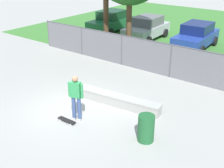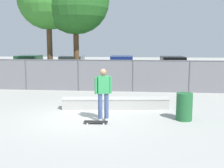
{
  "view_description": "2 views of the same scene",
  "coord_description": "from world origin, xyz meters",
  "px_view_note": "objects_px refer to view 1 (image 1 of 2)",
  "views": [
    {
      "loc": [
        7.72,
        -7.48,
        5.91
      ],
      "look_at": [
        1.24,
        1.04,
        1.13
      ],
      "focal_mm": 47.76,
      "sensor_mm": 36.0,
      "label": 1
    },
    {
      "loc": [
        1.95,
        -9.96,
        2.74
      ],
      "look_at": [
        0.79,
        1.39,
        1.03
      ],
      "focal_mm": 45.84,
      "sensor_mm": 36.0,
      "label": 2
    }
  ],
  "objects_px": {
    "concrete_ledge": "(112,99)",
    "skateboard": "(67,120)",
    "car_silver": "(147,28)",
    "car_blue": "(196,36)",
    "skateboarder": "(76,96)",
    "trash_bin": "(146,128)",
    "car_green": "(111,21)"
  },
  "relations": [
    {
      "from": "concrete_ledge",
      "to": "skateboard",
      "type": "xyz_separation_m",
      "value": [
        -0.46,
        -2.21,
        -0.16
      ]
    },
    {
      "from": "car_silver",
      "to": "trash_bin",
      "type": "distance_m",
      "value": 12.94
    },
    {
      "from": "concrete_ledge",
      "to": "car_blue",
      "type": "relative_size",
      "value": 1.03
    },
    {
      "from": "car_silver",
      "to": "car_blue",
      "type": "distance_m",
      "value": 3.74
    },
    {
      "from": "car_green",
      "to": "car_blue",
      "type": "height_order",
      "value": "same"
    },
    {
      "from": "skateboarder",
      "to": "skateboard",
      "type": "bearing_deg",
      "value": -120.38
    },
    {
      "from": "skateboard",
      "to": "car_silver",
      "type": "bearing_deg",
      "value": 107.32
    },
    {
      "from": "skateboard",
      "to": "car_blue",
      "type": "distance_m",
      "value": 11.95
    },
    {
      "from": "skateboard",
      "to": "trash_bin",
      "type": "xyz_separation_m",
      "value": [
        3.0,
        0.78,
        0.41
      ]
    },
    {
      "from": "skateboarder",
      "to": "car_blue",
      "type": "height_order",
      "value": "skateboarder"
    },
    {
      "from": "car_blue",
      "to": "trash_bin",
      "type": "relative_size",
      "value": 4.44
    },
    {
      "from": "car_silver",
      "to": "car_blue",
      "type": "xyz_separation_m",
      "value": [
        3.74,
        0.09,
        0.0
      ]
    },
    {
      "from": "car_green",
      "to": "car_silver",
      "type": "relative_size",
      "value": 1.0
    },
    {
      "from": "trash_bin",
      "to": "car_green",
      "type": "bearing_deg",
      "value": 131.97
    },
    {
      "from": "car_blue",
      "to": "car_green",
      "type": "bearing_deg",
      "value": 178.68
    },
    {
      "from": "skateboard",
      "to": "car_green",
      "type": "distance_m",
      "value": 14.08
    },
    {
      "from": "car_silver",
      "to": "car_blue",
      "type": "relative_size",
      "value": 1.0
    },
    {
      "from": "skateboard",
      "to": "car_blue",
      "type": "height_order",
      "value": "car_blue"
    },
    {
      "from": "concrete_ledge",
      "to": "skateboard",
      "type": "bearing_deg",
      "value": -101.85
    },
    {
      "from": "car_green",
      "to": "trash_bin",
      "type": "height_order",
      "value": "car_green"
    },
    {
      "from": "car_blue",
      "to": "skateboard",
      "type": "bearing_deg",
      "value": -90.24
    },
    {
      "from": "car_green",
      "to": "car_blue",
      "type": "xyz_separation_m",
      "value": [
        7.22,
        -0.17,
        0.0
      ]
    },
    {
      "from": "concrete_ledge",
      "to": "car_blue",
      "type": "bearing_deg",
      "value": 92.45
    },
    {
      "from": "car_green",
      "to": "skateboarder",
      "type": "bearing_deg",
      "value": -57.84
    },
    {
      "from": "skateboarder",
      "to": "concrete_ledge",
      "type": "bearing_deg",
      "value": 82.12
    },
    {
      "from": "skateboard",
      "to": "car_silver",
      "type": "relative_size",
      "value": 0.19
    },
    {
      "from": "car_green",
      "to": "car_blue",
      "type": "relative_size",
      "value": 1.0
    },
    {
      "from": "trash_bin",
      "to": "concrete_ledge",
      "type": "bearing_deg",
      "value": 150.51
    },
    {
      "from": "car_green",
      "to": "trash_bin",
      "type": "bearing_deg",
      "value": -48.03
    },
    {
      "from": "skateboarder",
      "to": "car_blue",
      "type": "distance_m",
      "value": 11.58
    },
    {
      "from": "concrete_ledge",
      "to": "skateboard",
      "type": "relative_size",
      "value": 5.46
    },
    {
      "from": "skateboard",
      "to": "trash_bin",
      "type": "height_order",
      "value": "trash_bin"
    }
  ]
}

